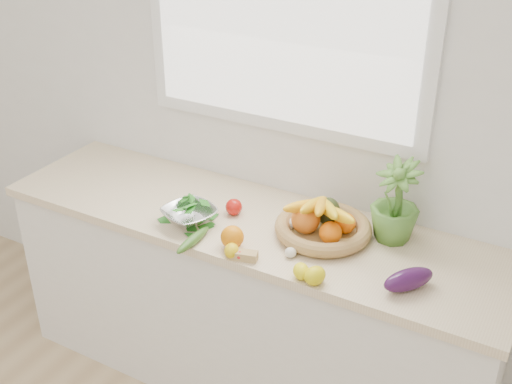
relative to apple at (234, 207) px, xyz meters
The scene contains 20 objects.
back_wall 0.52m from the apple, 76.86° to the left, with size 4.50×0.02×2.70m, color white.
counter_cabinet 0.51m from the apple, ahead, with size 2.20×0.58×0.86m, color silver.
countertop 0.09m from the apple, ahead, with size 2.24×0.62×0.04m, color beige.
window_frame 0.87m from the apple, 76.20° to the left, with size 1.30×0.03×1.10m, color white.
window_pane 0.86m from the apple, 75.20° to the left, with size 1.18×0.01×0.98m, color white.
orange_loose 0.25m from the apple, 60.31° to the right, with size 0.09×0.09×0.09m, color orange.
lemon_a 0.32m from the apple, 60.54° to the right, with size 0.06×0.07×0.06m, color #DFB50C.
lemon_b 0.58m from the apple, 28.86° to the right, with size 0.07×0.09×0.07m, color #D6C50B.
lemon_c 0.53m from the apple, 31.28° to the right, with size 0.06×0.07×0.06m, color yellow.
apple is the anchor object (origin of this frame).
ginger 0.34m from the apple, 52.69° to the right, with size 0.11×0.04×0.03m, color tan.
garlic_a 0.27m from the apple, ahead, with size 0.06×0.06×0.05m, color white.
garlic_b 0.33m from the apple, ahead, with size 0.06×0.06×0.05m, color silver.
garlic_c 0.40m from the apple, 25.54° to the right, with size 0.05×0.05×0.04m, color silver.
eggplant 0.82m from the apple, 10.32° to the right, with size 0.08×0.20×0.08m, color #33103A.
cucumber 0.28m from the apple, 94.05° to the right, with size 0.04×0.22×0.04m, color #2F5E1B.
radish 0.34m from the apple, 55.20° to the right, with size 0.03×0.03×0.03m, color red.
potted_herb 0.68m from the apple, 12.75° to the left, with size 0.19×0.19×0.35m, color #4C7F2E.
fruit_basket 0.40m from the apple, ahead, with size 0.49×0.49×0.19m.
colander_with_spinach 0.20m from the apple, 128.92° to the right, with size 0.27×0.27×0.12m.
Camera 1 is at (1.17, -0.07, 2.29)m, focal length 45.00 mm.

